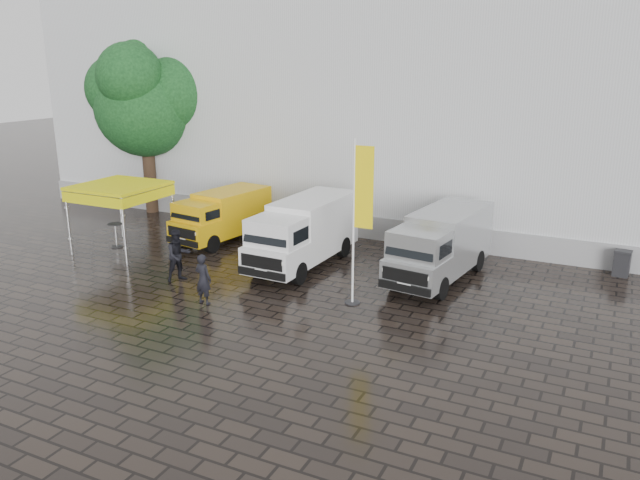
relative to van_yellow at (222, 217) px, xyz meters
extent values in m
plane|color=black|center=(6.97, -4.83, -1.06)|extent=(120.00, 120.00, 0.00)
cube|color=silver|center=(8.97, 11.17, 4.94)|extent=(44.00, 16.00, 12.00)
cube|color=gray|center=(8.97, 3.12, -0.56)|extent=(44.00, 0.15, 1.00)
cylinder|color=silver|center=(-4.34, -1.37, 0.23)|extent=(0.10, 0.10, 2.58)
cylinder|color=silver|center=(-1.46, -1.37, 0.23)|extent=(0.10, 0.10, 2.58)
cylinder|color=silver|center=(-4.34, -4.25, 0.23)|extent=(0.10, 0.10, 2.58)
cylinder|color=silver|center=(-1.46, -4.25, 0.23)|extent=(0.10, 0.10, 2.58)
cube|color=#D6D20B|center=(-2.90, -2.81, 1.62)|extent=(3.08, 3.08, 0.12)
cube|color=#D6D20B|center=(-2.90, -4.33, 1.32)|extent=(3.03, 0.04, 0.40)
cylinder|color=black|center=(7.78, -4.05, -1.04)|extent=(0.50, 0.50, 0.04)
cylinder|color=white|center=(7.78, -4.05, 1.58)|extent=(0.07, 0.07, 5.28)
cube|color=yellow|center=(8.11, -4.05, 2.74)|extent=(0.60, 0.03, 2.54)
cylinder|color=black|center=(-6.33, 2.90, 1.12)|extent=(0.61, 0.61, 4.37)
sphere|color=black|center=(-6.33, 2.90, 4.18)|extent=(4.81, 4.81, 4.81)
sphere|color=black|center=(-6.93, 3.80, 6.15)|extent=(2.84, 2.84, 2.84)
cylinder|color=black|center=(-3.46, -2.68, -0.56)|extent=(0.60, 0.60, 1.01)
cube|color=black|center=(15.48, 2.63, -0.59)|extent=(0.63, 0.63, 0.95)
imported|color=black|center=(3.52, -6.16, -0.23)|extent=(0.64, 0.45, 1.66)
imported|color=black|center=(1.46, -4.77, -0.13)|extent=(1.05, 1.13, 1.86)
camera|label=1|loc=(15.04, -21.27, 6.52)|focal=35.00mm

